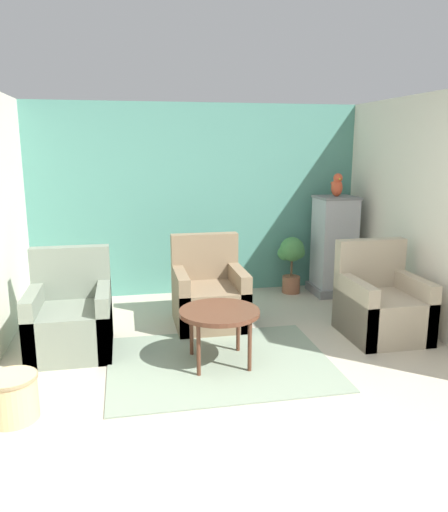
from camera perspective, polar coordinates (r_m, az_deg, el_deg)
The scene contains 12 objects.
ground_plane at distance 3.71m, azimuth 5.49°, elevation -18.90°, with size 20.00×20.00×0.00m, color #B2A893.
wall_back_accent at distance 6.56m, azimuth -3.01°, elevation 6.37°, with size 4.37×0.06×2.46m.
wall_right at distance 5.70m, azimuth 21.85°, elevation 4.56°, with size 0.06×3.40×2.46m.
area_rug at distance 4.62m, azimuth -0.52°, elevation -12.09°, with size 1.99×1.54×0.01m.
coffee_table at distance 4.45m, azimuth -0.53°, elevation -6.75°, with size 0.72×0.72×0.51m.
armchair_left at distance 5.01m, azimuth -17.10°, elevation -6.99°, with size 0.75×0.80×0.96m.
armchair_right at distance 5.41m, azimuth 17.50°, elevation -5.55°, with size 0.75×0.80×0.96m.
armchair_middle at distance 5.49m, azimuth -1.72°, elevation -4.70°, with size 0.75×0.80×0.96m.
birdcage at distance 6.71m, azimuth 12.45°, elevation 1.04°, with size 0.55×0.55×1.29m.
parrot at distance 6.60m, azimuth 12.77°, elevation 7.85°, with size 0.14×0.25×0.30m.
potted_plant at distance 6.66m, azimuth 7.72°, elevation -0.17°, with size 0.35×0.32×0.76m.
wicker_basket at distance 4.00m, azimuth -23.06°, elevation -14.53°, with size 0.37×0.37×0.33m.
Camera 1 is at (-0.95, -3.02, 1.93)m, focal length 35.00 mm.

